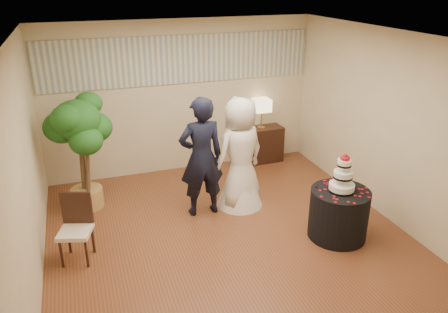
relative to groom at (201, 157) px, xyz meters
name	(u,v)px	position (x,y,z in m)	size (l,w,h in m)	color
floor	(227,234)	(0.15, -0.72, -0.94)	(5.00, 5.00, 0.00)	brown
ceiling	(227,37)	(0.15, -0.72, 1.86)	(5.00, 5.00, 0.00)	white
wall_back	(181,98)	(0.15, 1.78, 0.46)	(5.00, 0.06, 2.80)	beige
wall_front	(326,246)	(0.15, -3.22, 0.46)	(5.00, 0.06, 2.80)	beige
wall_left	(24,170)	(-2.35, -0.72, 0.46)	(0.06, 5.00, 2.80)	beige
wall_right	(383,125)	(2.65, -0.72, 0.46)	(0.06, 5.00, 2.80)	beige
mural_border	(180,60)	(0.15, 1.76, 1.16)	(4.90, 0.02, 0.85)	#ADB29F
groom	(201,157)	(0.00, 0.00, 0.00)	(0.69, 0.45, 1.89)	black
bride	(240,153)	(0.65, 0.05, -0.04)	(0.88, 0.75, 1.80)	white
cake_table	(339,214)	(1.64, -1.29, -0.58)	(0.83, 0.83, 0.73)	black
wedding_cake	(343,173)	(1.64, -1.29, 0.06)	(0.36, 0.36, 0.55)	white
console	(261,145)	(1.68, 1.58, -0.59)	(0.86, 0.38, 0.71)	black
table_lamp	(262,114)	(1.68, 1.58, 0.06)	(0.30, 0.30, 0.58)	beige
ficus_tree	(81,153)	(-1.71, 0.78, 0.00)	(0.90, 0.90, 1.88)	#1F5A1C
side_chair	(75,230)	(-1.90, -0.66, -0.49)	(0.42, 0.44, 0.91)	black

